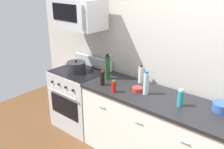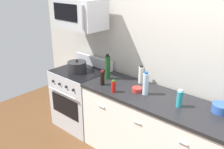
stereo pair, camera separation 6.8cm
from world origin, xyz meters
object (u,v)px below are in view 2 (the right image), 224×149
object	(u,v)px
stockpot	(77,67)
bowl_blue_mixing	(221,108)
bottle_wine_green	(108,67)
bottle_hot_sauce_red	(114,86)
microwave	(80,13)
bottle_vinegar_white	(141,75)
range_oven	(81,98)
bottle_dish_soap	(180,99)
bowl_red_small	(137,89)
bottle_soy_sauce_dark	(102,78)
bottle_water_clear	(146,84)

from	to	relation	value
stockpot	bowl_blue_mixing	bearing A→B (deg)	5.96
bottle_wine_green	stockpot	xyz separation A→B (m)	(-0.52, -0.10, -0.09)
bottle_hot_sauce_red	microwave	bearing A→B (deg)	162.85
bottle_vinegar_white	stockpot	xyz separation A→B (m)	(-0.94, -0.28, -0.04)
range_oven	bottle_dish_soap	world-z (taller)	bottle_dish_soap
bottle_dish_soap	bowl_red_small	distance (m)	0.57
range_oven	bottle_soy_sauce_dark	xyz separation A→B (m)	(0.61, -0.15, 0.54)
bottle_soy_sauce_dark	bottle_dish_soap	bearing A→B (deg)	7.09
bottle_wine_green	bowl_blue_mixing	xyz separation A→B (m)	(1.48, 0.11, -0.12)
microwave	bottle_water_clear	distance (m)	1.37
range_oven	bottle_wine_green	xyz separation A→B (m)	(0.52, 0.04, 0.62)
bottle_soy_sauce_dark	bowl_blue_mixing	bearing A→B (deg)	12.56
range_oven	bottle_vinegar_white	xyz separation A→B (m)	(0.94, 0.23, 0.56)
range_oven	bottle_wine_green	size ratio (longest dim) A/B	3.08
bottle_water_clear	bowl_blue_mixing	distance (m)	0.84
bottle_wine_green	bottle_hot_sauce_red	bearing A→B (deg)	-38.09
bottle_soy_sauce_dark	bottle_water_clear	size ratio (longest dim) A/B	0.69
range_oven	stockpot	distance (m)	0.53
bowl_blue_mixing	stockpot	xyz separation A→B (m)	(-2.00, -0.21, 0.03)
microwave	bottle_dish_soap	size ratio (longest dim) A/B	3.75
bottle_dish_soap	bowl_blue_mixing	bearing A→B (deg)	26.02
bowl_blue_mixing	bowl_red_small	world-z (taller)	bowl_blue_mixing
bottle_wine_green	stockpot	world-z (taller)	bottle_wine_green
bowl_red_small	stockpot	bearing A→B (deg)	-178.04
bowl_red_small	bottle_wine_green	bearing A→B (deg)	173.56
microwave	bottle_wine_green	bearing A→B (deg)	-0.10
range_oven	bowl_red_small	world-z (taller)	range_oven
bottle_vinegar_white	bottle_hot_sauce_red	xyz separation A→B (m)	(-0.08, -0.45, -0.04)
bottle_hot_sauce_red	bottle_vinegar_white	bearing A→B (deg)	79.44
bottle_water_clear	bowl_blue_mixing	size ratio (longest dim) A/B	1.52
bowl_blue_mixing	bottle_hot_sauce_red	bearing A→B (deg)	-161.81
bottle_dish_soap	bowl_red_small	xyz separation A→B (m)	(-0.56, 0.01, -0.07)
range_oven	bottle_hot_sauce_red	bearing A→B (deg)	-14.38
bottle_hot_sauce_red	bottle_soy_sauce_dark	size ratio (longest dim) A/B	0.79
microwave	bottle_hot_sauce_red	bearing A→B (deg)	-17.15
bottle_dish_soap	range_oven	bearing A→B (deg)	179.00
bottle_hot_sauce_red	bottle_wine_green	size ratio (longest dim) A/B	0.45
bottle_vinegar_white	bottle_dish_soap	distance (m)	0.73
bottle_vinegar_white	bottle_water_clear	world-z (taller)	bottle_water_clear
bottle_wine_green	bowl_red_small	xyz separation A→B (m)	(0.54, -0.06, -0.14)
bottle_dish_soap	bowl_red_small	bearing A→B (deg)	178.85
microwave	bottle_soy_sauce_dark	size ratio (longest dim) A/B	3.77
bowl_blue_mixing	bowl_red_small	xyz separation A→B (m)	(-0.94, -0.17, -0.02)
range_oven	bottle_dish_soap	xyz separation A→B (m)	(1.62, -0.03, 0.55)
bottle_hot_sauce_red	bottle_soy_sauce_dark	world-z (taller)	bottle_soy_sauce_dark
bottle_vinegar_white	stockpot	distance (m)	0.98
bottle_dish_soap	bottle_water_clear	distance (m)	0.45
microwave	bowl_blue_mixing	xyz separation A→B (m)	(2.00, 0.11, -0.78)
bottle_vinegar_white	bowl_red_small	size ratio (longest dim) A/B	1.89
range_oven	bottle_wine_green	bearing A→B (deg)	4.82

